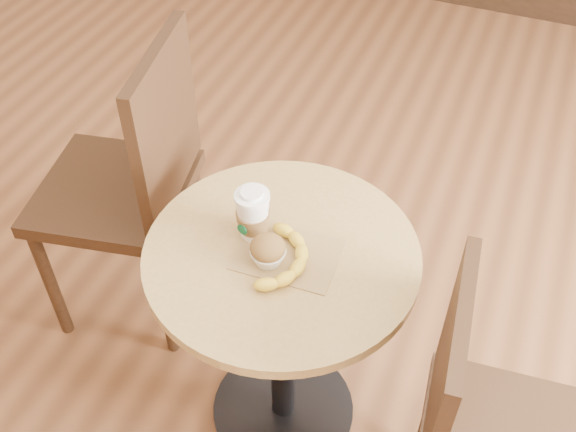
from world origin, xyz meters
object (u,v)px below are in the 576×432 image
Objects in this scene: chair_left at (134,181)px; coffee_cup at (253,216)px; cafe_table at (282,310)px; chair_right at (484,432)px; muffin at (268,251)px; banana at (285,259)px.

coffee_cup is at bearing 55.47° from chair_left.
cafe_table is 0.72× the size of chair_left.
chair_right is (0.56, -0.14, -0.01)m from cafe_table.
muffin is at bearing 75.32° from chair_right.
coffee_cup is at bearing 134.12° from muffin.
chair_left is 0.71m from banana.
chair_right is at bearing -9.08° from muffin.
chair_right is 10.78× the size of muffin.
banana is (-0.53, 0.10, 0.26)m from chair_right.
coffee_cup reaches higher than cafe_table.
chair_left is at bearing 153.17° from muffin.
chair_right reaches higher than muffin.
chair_left reaches higher than cafe_table.
coffee_cup is 0.10m from muffin.
muffin is at bearing 52.11° from chair_left.
muffin is (0.58, -0.29, 0.22)m from chair_left.
coffee_cup is (-0.64, 0.16, 0.31)m from chair_right.
banana is at bearing 54.23° from chair_left.
chair_right reaches higher than banana.
banana is (0.11, -0.06, -0.04)m from coffee_cup.
chair_right is 6.56× the size of coffee_cup.
cafe_table is 0.64m from chair_left.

